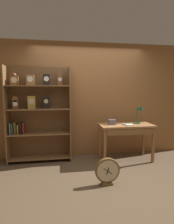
# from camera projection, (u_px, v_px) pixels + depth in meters

# --- Properties ---
(ground_plane) EXTENTS (10.00, 10.00, 0.00)m
(ground_plane) POSITION_uv_depth(u_px,v_px,m) (101.00, 181.00, 3.04)
(ground_plane) COLOR brown
(back_wood_panel) EXTENTS (4.80, 0.05, 2.60)m
(back_wood_panel) POSITION_uv_depth(u_px,v_px,m) (88.00, 100.00, 4.19)
(back_wood_panel) COLOR brown
(back_wood_panel) RESTS_ON ground
(bookshelf) EXTENTS (1.33, 0.35, 2.02)m
(bookshelf) POSITION_uv_depth(u_px,v_px,m) (38.00, 113.00, 3.86)
(bookshelf) COLOR brown
(bookshelf) RESTS_ON ground
(workbench) EXTENTS (1.15, 0.55, 0.80)m
(workbench) POSITION_uv_depth(u_px,v_px,m) (126.00, 130.00, 3.89)
(workbench) COLOR #9E6B3D
(workbench) RESTS_ON ground
(desk_lamp) EXTENTS (0.20, 0.20, 0.43)m
(desk_lamp) POSITION_uv_depth(u_px,v_px,m) (140.00, 111.00, 3.96)
(desk_lamp) COLOR #1E472D
(desk_lamp) RESTS_ON workbench
(toolbox_small) EXTENTS (0.16, 0.10, 0.11)m
(toolbox_small) POSITION_uv_depth(u_px,v_px,m) (112.00, 122.00, 3.87)
(toolbox_small) COLOR #595960
(toolbox_small) RESTS_ON workbench
(open_repair_manual) EXTENTS (0.19, 0.24, 0.02)m
(open_repair_manual) POSITION_uv_depth(u_px,v_px,m) (128.00, 125.00, 3.80)
(open_repair_manual) COLOR silver
(open_repair_manual) RESTS_ON workbench
(round_clock_large) EXTENTS (0.40, 0.11, 0.44)m
(round_clock_large) POSITION_uv_depth(u_px,v_px,m) (107.00, 171.00, 2.91)
(round_clock_large) COLOR brown
(round_clock_large) RESTS_ON ground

